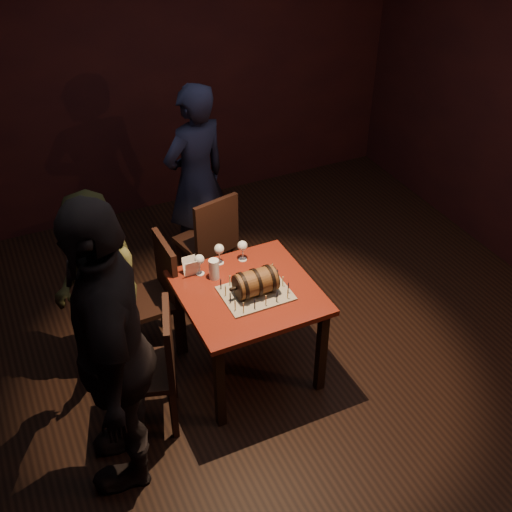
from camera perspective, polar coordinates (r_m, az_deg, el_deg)
name	(u,v)px	position (r m, az deg, el deg)	size (l,w,h in m)	color
room_shell	(271,199)	(4.05, 1.36, 5.07)	(5.04, 5.04, 2.80)	black
pub_table	(248,302)	(4.41, -0.71, -4.14)	(0.90, 0.90, 0.75)	#55150E
cake_board	(256,293)	(4.30, -0.03, -3.33)	(0.45, 0.35, 0.01)	gray
barrel_cake	(256,282)	(4.24, -0.04, -2.36)	(0.33, 0.19, 0.19)	brown
birthday_candles	(256,288)	(4.27, -0.03, -2.84)	(0.40, 0.30, 0.09)	#EAD78C
wine_glass_left	(199,260)	(4.42, -5.06, -0.39)	(0.07, 0.07, 0.16)	silver
wine_glass_mid	(219,250)	(4.51, -3.29, 0.55)	(0.07, 0.07, 0.16)	silver
wine_glass_right	(242,246)	(4.54, -1.21, 0.85)	(0.07, 0.07, 0.16)	silver
pint_of_ale	(214,269)	(4.41, -3.76, -1.20)	(0.07, 0.07, 0.15)	silver
menu_card	(191,267)	(4.45, -5.81, -0.99)	(0.10, 0.05, 0.13)	white
chair_back	(210,239)	(5.24, -4.08, 1.55)	(0.48, 0.48, 0.93)	black
chair_left_rear	(155,291)	(4.75, -8.94, -3.09)	(0.41, 0.41, 0.93)	black
chair_left_front	(155,363)	(4.20, -8.95, -9.35)	(0.50, 0.50, 0.93)	black
person_back	(196,180)	(5.43, -5.33, 6.75)	(0.61, 0.40, 1.68)	#1A1B34
person_left_rear	(98,292)	(4.47, -13.83, -3.12)	(0.71, 0.56, 1.47)	#3A3A1D
person_left_front	(112,350)	(3.66, -12.69, -8.15)	(1.15, 0.48, 1.96)	black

